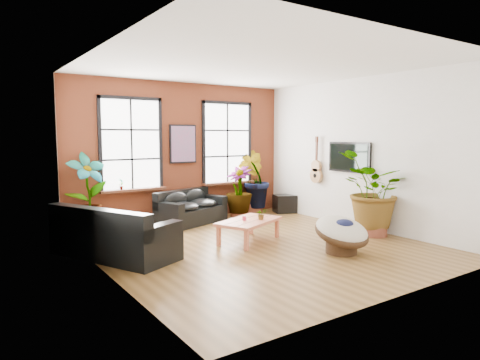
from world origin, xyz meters
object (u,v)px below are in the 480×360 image
object	(u,v)px
sofa_back	(190,208)
coffee_table	(249,222)
papasan_chair	(342,233)
sofa_left	(112,234)

from	to	relation	value
sofa_back	coffee_table	xyz separation A→B (m)	(0.12, -2.35, 0.03)
coffee_table	papasan_chair	xyz separation A→B (m)	(0.92, -1.66, -0.01)
coffee_table	papasan_chair	distance (m)	1.90
sofa_back	sofa_left	bearing A→B (deg)	-162.48
sofa_left	coffee_table	world-z (taller)	sofa_left
sofa_left	papasan_chair	size ratio (longest dim) A/B	2.35
coffee_table	papasan_chair	bearing A→B (deg)	-84.40
sofa_left	coffee_table	size ratio (longest dim) A/B	1.58
sofa_back	papasan_chair	bearing A→B (deg)	-94.68
papasan_chair	sofa_left	bearing A→B (deg)	153.67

